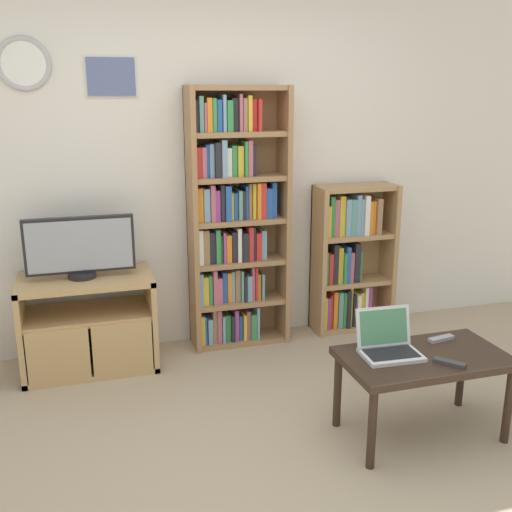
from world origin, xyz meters
TOP-DOWN VIEW (x-y plane):
  - ground_plane at (0.00, 0.00)m, footprint 18.00×18.00m
  - wall_back at (-0.01, 1.93)m, footprint 6.00×0.09m
  - tv_stand at (-0.81, 1.61)m, footprint 0.87×0.50m
  - television at (-0.83, 1.63)m, footprint 0.69×0.18m
  - bookshelf_tall at (0.23, 1.77)m, footprint 0.71×0.27m
  - bookshelf_short at (1.16, 1.77)m, footprint 0.62×0.26m
  - coffee_table at (0.89, 0.26)m, footprint 0.88×0.50m
  - laptop at (0.71, 0.33)m, footprint 0.32×0.27m
  - remote_near_laptop at (0.95, 0.12)m, footprint 0.14×0.15m
  - remote_far_from_laptop at (1.08, 0.40)m, footprint 0.16×0.07m

SIDE VIEW (x-z plane):
  - ground_plane at x=0.00m, z-range 0.00..0.00m
  - tv_stand at x=-0.81m, z-range 0.00..0.64m
  - coffee_table at x=0.89m, z-range 0.18..0.65m
  - remote_near_laptop at x=0.95m, z-range 0.47..0.49m
  - remote_far_from_laptop at x=1.08m, z-range 0.47..0.49m
  - laptop at x=0.71m, z-range 0.41..0.65m
  - bookshelf_short at x=1.16m, z-range 0.00..1.14m
  - television at x=-0.83m, z-range 0.64..1.05m
  - bookshelf_tall at x=0.23m, z-range -0.01..1.85m
  - wall_back at x=-0.01m, z-range 0.01..2.61m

